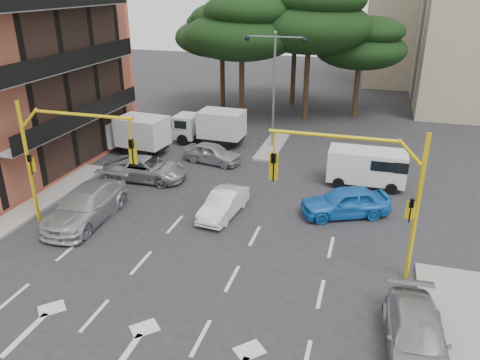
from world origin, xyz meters
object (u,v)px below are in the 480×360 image
(signal_mast_right, at_px, (370,183))
(car_blue_compact, at_px, (345,202))
(signal_mast_left, at_px, (58,149))
(street_lamp_center, at_px, (274,70))
(car_silver_cross_a, at_px, (146,169))
(box_truck_b, at_px, (210,127))
(car_white_hatch, at_px, (224,204))
(car_silver_wagon, at_px, (86,205))
(car_silver_parked, at_px, (416,337))
(car_silver_cross_b, at_px, (212,153))
(van_white, at_px, (367,168))
(box_truck_a, at_px, (131,134))

(signal_mast_right, relative_size, car_blue_compact, 1.36)
(signal_mast_left, distance_m, street_lamp_center, 15.65)
(car_silver_cross_a, relative_size, box_truck_b, 0.95)
(car_white_hatch, xyz_separation_m, car_blue_compact, (5.82, 1.70, 0.13))
(signal_mast_right, height_order, car_silver_wagon, signal_mast_right)
(car_blue_compact, xyz_separation_m, car_silver_wagon, (-12.10, -4.05, 0.06))
(box_truck_b, bearing_deg, car_silver_wagon, 173.60)
(car_silver_cross_a, bearing_deg, car_silver_parked, -126.99)
(car_white_hatch, bearing_deg, street_lamp_center, 96.08)
(car_silver_cross_b, relative_size, van_white, 0.89)
(van_white, bearing_deg, car_silver_cross_a, -77.66)
(box_truck_b, bearing_deg, box_truck_a, 127.39)
(car_silver_cross_b, bearing_deg, signal_mast_right, -124.47)
(car_silver_cross_a, distance_m, van_white, 12.79)
(car_silver_cross_a, distance_m, car_silver_cross_b, 4.66)
(car_white_hatch, bearing_deg, signal_mast_left, -149.03)
(car_silver_cross_b, xyz_separation_m, box_truck_b, (-1.45, 3.56, 0.60))
(car_silver_cross_b, bearing_deg, car_silver_cross_a, 153.57)
(street_lamp_center, xyz_separation_m, car_silver_cross_b, (-3.05, -4.06, -4.78))
(car_silver_parked, xyz_separation_m, box_truck_a, (-17.70, 14.55, 0.63))
(box_truck_a, bearing_deg, car_silver_parked, -122.97)
(car_silver_cross_a, height_order, box_truck_b, box_truck_b)
(street_lamp_center, height_order, car_blue_compact, street_lamp_center)
(signal_mast_right, xyz_separation_m, car_silver_wagon, (-13.12, 0.75, -3.08))
(car_blue_compact, bearing_deg, car_silver_wagon, -95.96)
(signal_mast_left, bearing_deg, car_silver_parked, -15.39)
(signal_mast_left, relative_size, car_silver_parked, 1.31)
(car_silver_cross_a, bearing_deg, car_white_hatch, -119.39)
(signal_mast_right, relative_size, car_silver_cross_a, 1.24)
(car_white_hatch, distance_m, car_silver_cross_b, 7.47)
(signal_mast_right, xyz_separation_m, car_blue_compact, (-1.02, 4.81, -3.13))
(car_white_hatch, xyz_separation_m, car_silver_cross_b, (-3.01, 6.83, 0.03))
(car_blue_compact, bearing_deg, signal_mast_right, -12.50)
(car_white_hatch, bearing_deg, car_silver_cross_a, 158.08)
(car_silver_wagon, relative_size, car_silver_cross_b, 1.45)
(signal_mast_right, xyz_separation_m, street_lamp_center, (-6.80, 14.01, 1.54))
(street_lamp_center, bearing_deg, car_white_hatch, -90.20)
(signal_mast_right, bearing_deg, car_silver_cross_a, 153.80)
(car_silver_wagon, height_order, van_white, van_white)
(car_silver_parked, distance_m, box_truck_b, 22.15)
(street_lamp_center, bearing_deg, car_silver_wagon, -115.48)
(signal_mast_right, relative_size, street_lamp_center, 0.77)
(street_lamp_center, height_order, van_white, street_lamp_center)
(box_truck_a, bearing_deg, box_truck_b, -47.87)
(signal_mast_left, height_order, box_truck_a, signal_mast_left)
(car_white_hatch, bearing_deg, car_silver_cross_b, 120.05)
(car_white_hatch, xyz_separation_m, car_silver_cross_a, (-5.83, 3.13, 0.05))
(van_white, bearing_deg, box_truck_a, -94.84)
(car_silver_cross_b, bearing_deg, signal_mast_left, 170.10)
(car_white_hatch, bearing_deg, box_truck_b, 119.51)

